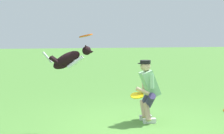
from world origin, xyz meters
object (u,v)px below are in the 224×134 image
person (148,89)px  dog (69,59)px  frisbee_flying (86,36)px  frisbee_held (137,95)px

person → dog: (1.64, 0.32, 0.67)m
person → frisbee_flying: 1.77m
frisbee_flying → frisbee_held: size_ratio=0.97×
frisbee_held → frisbee_flying: bearing=6.2°
dog → frisbee_held: (-1.34, -0.08, -0.76)m
dog → person: bearing=21.0°
frisbee_held → person: bearing=-140.0°
person → dog: bearing=9.5°
person → dog: dog is taller
dog → frisbee_flying: frisbee_flying is taller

